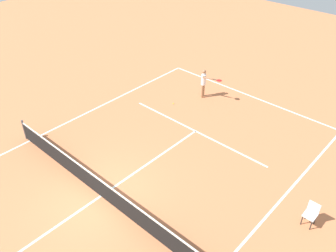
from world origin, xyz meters
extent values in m
plane|color=#D37A4C|center=(0.00, 0.00, 0.00)|extent=(60.00, 60.00, 0.00)
cube|color=white|center=(0.00, -11.15, 0.00)|extent=(11.03, 0.10, 0.01)
cube|color=white|center=(5.52, 0.00, 0.00)|extent=(0.10, 22.30, 0.01)
cube|color=white|center=(0.00, -6.13, 0.00)|extent=(8.27, 0.10, 0.01)
cube|color=white|center=(0.00, 0.00, 0.00)|extent=(0.10, 12.26, 0.01)
cylinder|color=#4C4C51|center=(5.82, 0.00, 0.54)|extent=(0.10, 0.10, 1.07)
cube|color=black|center=(0.00, 0.00, 0.46)|extent=(11.63, 0.03, 0.91)
cube|color=white|center=(0.00, 0.00, 0.93)|extent=(11.63, 0.04, 0.06)
cylinder|color=#9E704C|center=(1.93, -9.27, 0.40)|extent=(0.12, 0.12, 0.81)
cylinder|color=#9E704C|center=(1.87, -9.08, 0.40)|extent=(0.12, 0.12, 0.81)
cylinder|color=white|center=(1.90, -9.17, 1.13)|extent=(0.28, 0.28, 0.63)
sphere|color=#9E704C|center=(1.90, -9.17, 1.63)|extent=(0.23, 0.23, 0.23)
cylinder|color=#9E704C|center=(1.95, -9.35, 1.16)|extent=(0.09, 0.09, 0.56)
cylinder|color=#9E704C|center=(1.57, -9.08, 1.37)|extent=(0.57, 0.25, 0.09)
cylinder|color=black|center=(1.18, -9.19, 1.37)|extent=(0.26, 0.11, 0.04)
ellipsoid|color=red|center=(0.90, -9.28, 1.37)|extent=(0.39, 0.36, 0.04)
sphere|color=#CCE033|center=(2.62, -7.37, 0.03)|extent=(0.07, 0.07, 0.07)
cylinder|color=#262626|center=(-6.99, -4.09, 0.23)|extent=(0.04, 0.04, 0.45)
cylinder|color=#262626|center=(-6.64, -4.09, 0.23)|extent=(0.04, 0.04, 0.45)
cylinder|color=#262626|center=(-6.99, -4.44, 0.23)|extent=(0.04, 0.04, 0.45)
cylinder|color=#262626|center=(-6.64, -4.44, 0.23)|extent=(0.04, 0.04, 0.45)
cube|color=silver|center=(-6.82, -4.26, 0.48)|extent=(0.44, 0.44, 0.06)
cube|color=silver|center=(-6.82, -4.48, 0.73)|extent=(0.44, 0.04, 0.44)
camera|label=1|loc=(-8.91, 5.74, 10.55)|focal=38.00mm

